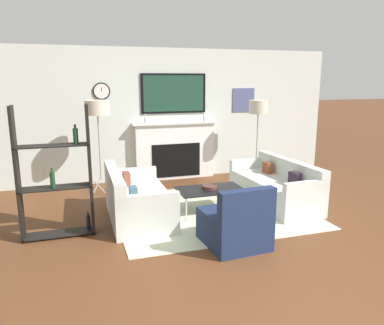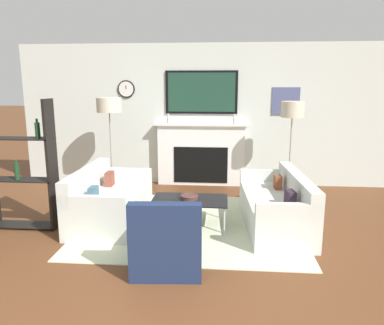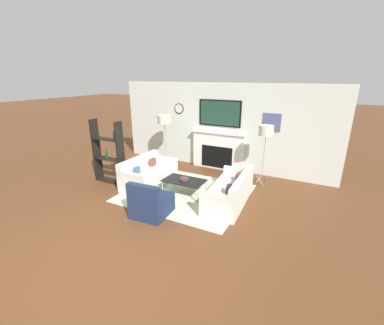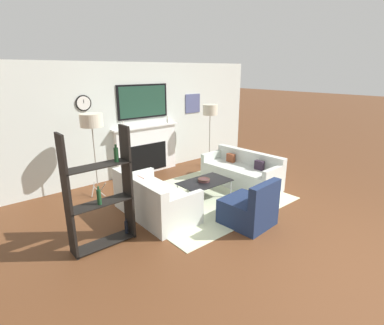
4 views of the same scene
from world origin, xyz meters
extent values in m
cube|color=silver|center=(0.00, 5.06, 1.35)|extent=(7.09, 0.07, 2.70)
cube|color=white|center=(0.00, 4.95, 0.58)|extent=(1.67, 0.16, 1.17)
cube|color=black|center=(0.00, 4.86, 0.41)|extent=(1.04, 0.01, 0.70)
cube|color=white|center=(0.00, 4.93, 1.19)|extent=(1.79, 0.22, 0.04)
cylinder|color=#B2AD9E|center=(-0.63, 4.90, 1.26)|extent=(0.04, 0.04, 0.10)
cylinder|color=white|center=(-0.63, 4.90, 1.35)|extent=(0.03, 0.03, 0.09)
cylinder|color=#B2AD9E|center=(0.63, 4.90, 1.26)|extent=(0.04, 0.04, 0.10)
cylinder|color=white|center=(0.63, 4.90, 1.35)|extent=(0.03, 0.03, 0.09)
cube|color=black|center=(0.00, 5.02, 1.79)|extent=(1.37, 0.04, 0.81)
cube|color=#1E4233|center=(0.00, 5.00, 1.79)|extent=(1.27, 0.01, 0.73)
cylinder|color=black|center=(-1.45, 5.01, 1.85)|extent=(0.33, 0.02, 0.33)
cylinder|color=silver|center=(-1.45, 5.00, 1.85)|extent=(0.29, 0.00, 0.29)
cube|color=black|center=(-1.45, 5.00, 1.89)|extent=(0.01, 0.00, 0.07)
cube|color=#4E5583|center=(1.58, 5.02, 1.63)|extent=(0.51, 0.02, 0.51)
cube|color=beige|center=(0.00, 2.82, 0.01)|extent=(3.00, 2.62, 0.01)
cube|color=silver|center=(-1.15, 2.82, 0.22)|extent=(0.87, 1.62, 0.44)
cube|color=silver|center=(-1.50, 2.82, 0.61)|extent=(0.17, 1.62, 0.34)
cube|color=silver|center=(-1.15, 3.58, 0.53)|extent=(0.86, 0.11, 0.18)
cube|color=silver|center=(-1.16, 2.06, 0.53)|extent=(0.86, 0.11, 0.18)
cube|color=brown|center=(-1.28, 3.17, 0.54)|extent=(0.10, 0.22, 0.21)
cube|color=#406274|center=(-1.28, 2.46, 0.53)|extent=(0.10, 0.18, 0.18)
cube|color=silver|center=(1.15, 2.82, 0.22)|extent=(0.88, 1.84, 0.44)
cube|color=silver|center=(1.46, 2.84, 0.59)|extent=(0.27, 1.81, 0.31)
cube|color=silver|center=(1.20, 1.97, 0.53)|extent=(0.78, 0.15, 0.18)
cube|color=silver|center=(1.10, 3.67, 0.53)|extent=(0.78, 0.15, 0.18)
cube|color=#312433|center=(1.29, 2.42, 0.54)|extent=(0.13, 0.21, 0.20)
cube|color=brown|center=(1.24, 3.22, 0.53)|extent=(0.11, 0.20, 0.20)
cube|color=#1C2A4C|center=(-0.15, 1.55, 0.22)|extent=(0.78, 0.83, 0.43)
cube|color=#1C2A4C|center=(-0.12, 1.23, 0.63)|extent=(0.73, 0.19, 0.39)
cube|color=black|center=(-0.02, 2.76, 0.37)|extent=(1.05, 0.63, 0.02)
cylinder|color=#B7B7BC|center=(-0.50, 2.48, 0.18)|extent=(0.02, 0.02, 0.37)
cylinder|color=#B7B7BC|center=(0.47, 2.48, 0.18)|extent=(0.02, 0.02, 0.37)
cylinder|color=#B7B7BC|center=(-0.50, 3.03, 0.18)|extent=(0.02, 0.02, 0.37)
cylinder|color=#B7B7BC|center=(0.47, 3.03, 0.18)|extent=(0.02, 0.02, 0.37)
cylinder|color=#522F2F|center=(-0.02, 2.78, 0.41)|extent=(0.24, 0.24, 0.05)
torus|color=brown|center=(-0.02, 2.78, 0.43)|extent=(0.25, 0.25, 0.02)
cylinder|color=#9E998E|center=(-1.49, 4.36, 0.13)|extent=(0.09, 0.23, 0.28)
cylinder|color=#9E998E|center=(-1.67, 4.40, 0.13)|extent=(0.17, 0.19, 0.28)
cylinder|color=#9E998E|center=(-1.62, 4.22, 0.13)|extent=(0.23, 0.07, 0.28)
cylinder|color=#9E998E|center=(-1.59, 4.33, 0.86)|extent=(0.02, 0.02, 1.20)
cylinder|color=beige|center=(-1.59, 4.33, 1.59)|extent=(0.44, 0.44, 0.26)
cylinder|color=#9E998E|center=(1.70, 4.36, 0.13)|extent=(0.09, 0.23, 0.26)
cylinder|color=#9E998E|center=(1.51, 4.40, 0.13)|extent=(0.17, 0.19, 0.26)
cylinder|color=#9E998E|center=(1.57, 4.22, 0.13)|extent=(0.23, 0.07, 0.26)
cylinder|color=#9E998E|center=(1.59, 4.33, 0.82)|extent=(0.02, 0.02, 1.14)
cylinder|color=beige|center=(1.59, 4.33, 1.53)|extent=(0.38, 0.38, 0.27)
cube|color=black|center=(-1.85, 2.51, 0.88)|extent=(0.04, 0.28, 1.77)
cube|color=black|center=(-2.29, 2.51, 0.03)|extent=(0.94, 0.28, 0.02)
cube|color=black|center=(-2.29, 2.51, 0.68)|extent=(0.94, 0.28, 0.01)
cube|color=black|center=(-2.29, 2.51, 1.24)|extent=(0.94, 0.28, 0.02)
cylinder|color=#194223|center=(-2.00, 2.50, 1.36)|extent=(0.07, 0.07, 0.21)
cylinder|color=#194223|center=(-2.00, 2.50, 1.48)|extent=(0.03, 0.03, 0.05)
cylinder|color=black|center=(-1.91, 2.53, 0.14)|extent=(0.05, 0.05, 0.20)
cylinder|color=black|center=(-1.91, 2.53, 0.26)|extent=(0.02, 0.02, 0.05)
cylinder|color=#194223|center=(-2.32, 2.47, 0.80)|extent=(0.06, 0.06, 0.22)
cylinder|color=#194223|center=(-2.32, 2.47, 0.93)|extent=(0.03, 0.03, 0.05)
camera|label=1|loc=(-2.02, -2.57, 2.09)|focal=35.00mm
camera|label=2|loc=(0.44, -2.19, 1.96)|focal=35.00mm
camera|label=3|loc=(2.93, -2.48, 2.90)|focal=24.00mm
camera|label=4|loc=(-3.84, -1.37, 2.53)|focal=28.00mm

